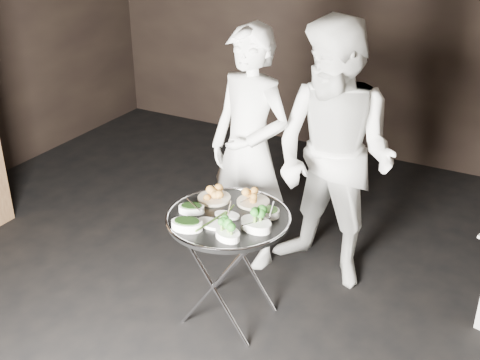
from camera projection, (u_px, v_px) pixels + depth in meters
The scene contains 16 objects.
floor at pixel (180, 354), 3.72m from camera, with size 6.00×7.00×0.05m, color black.
wall_back at pixel (375, 10), 5.83m from camera, with size 6.00×0.05×3.00m, color black.
tray_stand at pixel (229, 264), 3.83m from camera, with size 0.51×0.43×0.75m.
serving_tray at pixel (228, 218), 3.68m from camera, with size 0.77×0.77×0.04m.
potato_plate_a at pixel (214, 195), 3.86m from camera, with size 0.21×0.21×0.08m.
potato_plate_b at pixel (253, 199), 3.82m from camera, with size 0.21×0.21×0.08m.
greens_bowl at pixel (270, 212), 3.67m from camera, with size 0.12×0.12×0.07m.
asparagus_plate_a at pixel (227, 214), 3.67m from camera, with size 0.17×0.11×0.03m.
asparagus_plate_b at pixel (211, 223), 3.58m from camera, with size 0.20×0.13×0.04m.
spinach_bowl_a at pixel (191, 208), 3.71m from camera, with size 0.19×0.16×0.07m.
spinach_bowl_b at pixel (187, 224), 3.53m from camera, with size 0.22×0.17×0.08m.
broccoli_bowl_a at pixel (256, 223), 3.53m from camera, with size 0.23×0.18×0.08m.
broccoli_bowl_b at pixel (228, 233), 3.44m from camera, with size 0.20×0.18×0.07m.
serving_utensils at pixel (236, 205), 3.70m from camera, with size 0.58×0.43×0.01m.
waiter_left at pixel (250, 150), 4.28m from camera, with size 0.65×0.43×1.79m, color white.
waiter_right at pixel (334, 158), 4.05m from camera, with size 0.91×0.71×1.88m, color white.
Camera 1 is at (1.70, -2.34, 2.59)m, focal length 45.00 mm.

